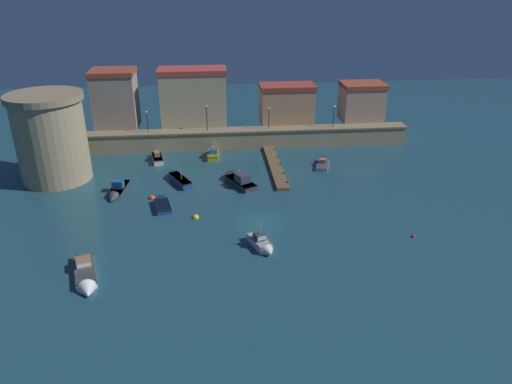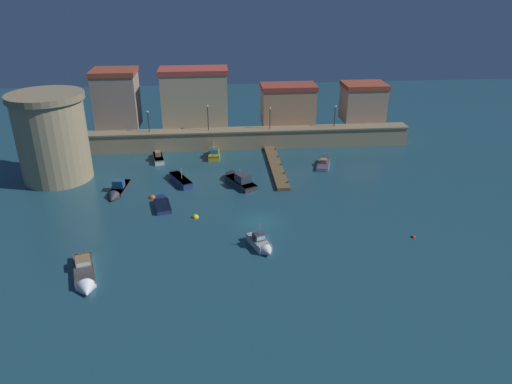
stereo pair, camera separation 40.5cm
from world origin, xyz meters
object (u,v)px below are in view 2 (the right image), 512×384
(moored_boat_7, at_px, (214,153))
(mooring_buoy_1, at_px, (196,217))
(moored_boat_1, at_px, (261,244))
(quay_lamp_0, at_px, (148,118))
(quay_lamp_1, at_px, (208,114))
(moored_boat_2, at_px, (324,162))
(moored_boat_0, at_px, (162,203))
(mooring_buoy_2, at_px, (152,198))
(moored_boat_5, at_px, (158,156))
(quay_lamp_2, at_px, (270,114))
(mooring_buoy_0, at_px, (413,237))
(moored_boat_8, at_px, (117,191))
(quay_lamp_3, at_px, (335,113))
(fortress_tower, at_px, (52,137))
(moored_boat_6, at_px, (178,178))
(moored_boat_3, at_px, (237,179))
(moored_boat_4, at_px, (85,276))

(moored_boat_7, bearing_deg, mooring_buoy_1, 175.53)
(moored_boat_1, distance_m, mooring_buoy_1, 9.84)
(quay_lamp_0, relative_size, quay_lamp_1, 0.83)
(quay_lamp_0, xyz_separation_m, moored_boat_2, (25.09, -8.06, -4.84))
(moored_boat_0, height_order, mooring_buoy_2, moored_boat_0)
(moored_boat_7, bearing_deg, moored_boat_0, 160.72)
(moored_boat_2, distance_m, moored_boat_5, 24.01)
(quay_lamp_2, height_order, mooring_buoy_0, quay_lamp_2)
(quay_lamp_1, distance_m, moored_boat_8, 19.99)
(moored_boat_5, xyz_separation_m, moored_boat_8, (-3.92, -11.65, -0.08))
(quay_lamp_3, bearing_deg, quay_lamp_1, -180.00)
(mooring_buoy_2, bearing_deg, fortress_tower, 150.35)
(fortress_tower, bearing_deg, quay_lamp_1, 26.53)
(moored_boat_6, xyz_separation_m, moored_boat_8, (-7.32, -3.20, -0.07))
(fortress_tower, distance_m, moored_boat_8, 11.54)
(moored_boat_2, bearing_deg, mooring_buoy_0, -150.67)
(quay_lamp_1, relative_size, moored_boat_1, 0.90)
(moored_boat_3, bearing_deg, moored_boat_7, -12.06)
(fortress_tower, distance_m, mooring_buoy_1, 23.06)
(quay_lamp_3, relative_size, mooring_buoy_1, 4.51)
(moored_boat_0, relative_size, mooring_buoy_2, 6.01)
(moored_boat_5, xyz_separation_m, moored_boat_7, (8.19, 0.55, 0.05))
(moored_boat_7, bearing_deg, moored_boat_6, 154.43)
(moored_boat_1, bearing_deg, quay_lamp_3, 133.91)
(fortress_tower, relative_size, mooring_buoy_0, 24.56)
(fortress_tower, distance_m, moored_boat_6, 16.84)
(quay_lamp_2, bearing_deg, moored_boat_2, -49.76)
(moored_boat_1, distance_m, moored_boat_7, 26.97)
(quay_lamp_2, distance_m, moored_boat_6, 18.90)
(quay_lamp_3, distance_m, moored_boat_5, 27.59)
(quay_lamp_1, bearing_deg, moored_boat_5, -151.87)
(quay_lamp_2, distance_m, moored_boat_0, 25.01)
(moored_boat_1, xyz_separation_m, moored_boat_6, (-9.08, 17.63, -0.05))
(moored_boat_1, bearing_deg, moored_boat_2, 132.58)
(moored_boat_0, distance_m, mooring_buoy_0, 28.38)
(moored_boat_3, distance_m, moored_boat_5, 14.69)
(moored_boat_3, distance_m, moored_boat_8, 15.11)
(moored_boat_7, relative_size, mooring_buoy_0, 10.26)
(moored_boat_0, distance_m, moored_boat_4, 15.52)
(mooring_buoy_2, bearing_deg, moored_boat_8, 159.99)
(quay_lamp_3, xyz_separation_m, moored_boat_4, (-30.64, -33.88, -4.82))
(moored_boat_1, height_order, moored_boat_4, moored_boat_1)
(moored_boat_4, relative_size, moored_boat_8, 1.16)
(quay_lamp_0, xyz_separation_m, moored_boat_5, (1.43, -3.98, -4.67))
(quay_lamp_2, relative_size, quay_lamp_3, 0.99)
(moored_boat_4, bearing_deg, quay_lamp_3, 122.23)
(moored_boat_7, bearing_deg, quay_lamp_0, 72.82)
(moored_boat_8, relative_size, mooring_buoy_0, 13.29)
(quay_lamp_2, xyz_separation_m, moored_boat_4, (-20.60, -33.88, -4.80))
(quay_lamp_2, distance_m, mooring_buoy_2, 24.31)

